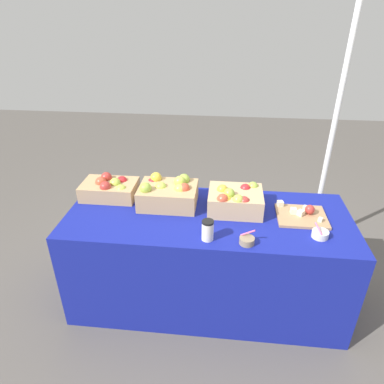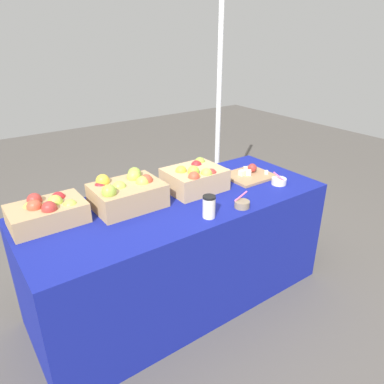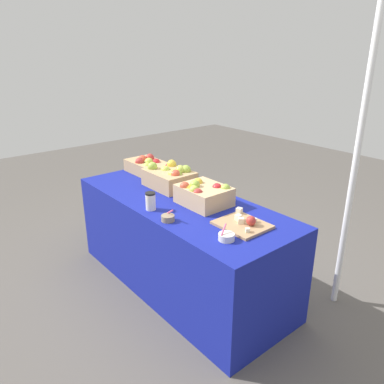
{
  "view_description": "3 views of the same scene",
  "coord_description": "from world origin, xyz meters",
  "px_view_note": "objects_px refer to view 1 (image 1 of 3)",
  "views": [
    {
      "loc": [
        0.1,
        -1.94,
        1.96
      ],
      "look_at": [
        -0.11,
        -0.0,
        0.91
      ],
      "focal_mm": 31.94,
      "sensor_mm": 36.0,
      "label": 1
    },
    {
      "loc": [
        -1.1,
        -1.67,
        1.7
      ],
      "look_at": [
        0.07,
        -0.03,
        0.79
      ],
      "focal_mm": 33.78,
      "sensor_mm": 36.0,
      "label": 2
    },
    {
      "loc": [
        2.11,
        -1.62,
        1.81
      ],
      "look_at": [
        0.09,
        0.04,
        0.82
      ],
      "focal_mm": 35.22,
      "sensor_mm": 36.0,
      "label": 3
    }
  ],
  "objects_px": {
    "apple_crate_right": "(235,200)",
    "tent_pole": "(332,135)",
    "apple_crate_middle": "(169,193)",
    "sample_bowl_mid": "(247,240)",
    "coffee_cup": "(208,230)",
    "apple_crate_left": "(110,188)",
    "cutting_board_front": "(302,215)",
    "sample_bowl_near": "(320,234)"
  },
  "relations": [
    {
      "from": "coffee_cup",
      "to": "tent_pole",
      "type": "height_order",
      "value": "tent_pole"
    },
    {
      "from": "cutting_board_front",
      "to": "sample_bowl_near",
      "type": "bearing_deg",
      "value": -72.53
    },
    {
      "from": "apple_crate_right",
      "to": "sample_bowl_mid",
      "type": "xyz_separation_m",
      "value": [
        0.07,
        -0.37,
        -0.06
      ]
    },
    {
      "from": "apple_crate_right",
      "to": "coffee_cup",
      "type": "distance_m",
      "value": 0.39
    },
    {
      "from": "apple_crate_right",
      "to": "coffee_cup",
      "type": "bearing_deg",
      "value": -114.61
    },
    {
      "from": "tent_pole",
      "to": "sample_bowl_mid",
      "type": "bearing_deg",
      "value": -122.86
    },
    {
      "from": "cutting_board_front",
      "to": "tent_pole",
      "type": "distance_m",
      "value": 0.86
    },
    {
      "from": "apple_crate_left",
      "to": "sample_bowl_mid",
      "type": "relative_size",
      "value": 4.17
    },
    {
      "from": "apple_crate_right",
      "to": "sample_bowl_near",
      "type": "height_order",
      "value": "apple_crate_right"
    },
    {
      "from": "apple_crate_right",
      "to": "tent_pole",
      "type": "height_order",
      "value": "tent_pole"
    },
    {
      "from": "apple_crate_left",
      "to": "tent_pole",
      "type": "height_order",
      "value": "tent_pole"
    },
    {
      "from": "sample_bowl_mid",
      "to": "tent_pole",
      "type": "distance_m",
      "value": 1.3
    },
    {
      "from": "cutting_board_front",
      "to": "coffee_cup",
      "type": "bearing_deg",
      "value": -152.59
    },
    {
      "from": "apple_crate_left",
      "to": "sample_bowl_near",
      "type": "bearing_deg",
      "value": -14.17
    },
    {
      "from": "apple_crate_middle",
      "to": "cutting_board_front",
      "type": "bearing_deg",
      "value": -4.96
    },
    {
      "from": "sample_bowl_near",
      "to": "coffee_cup",
      "type": "xyz_separation_m",
      "value": [
        -0.67,
        -0.09,
        0.04
      ]
    },
    {
      "from": "apple_crate_left",
      "to": "tent_pole",
      "type": "xyz_separation_m",
      "value": [
        1.66,
        0.59,
        0.26
      ]
    },
    {
      "from": "sample_bowl_near",
      "to": "sample_bowl_mid",
      "type": "xyz_separation_m",
      "value": [
        -0.44,
        -0.11,
        -0.0
      ]
    },
    {
      "from": "apple_crate_right",
      "to": "sample_bowl_near",
      "type": "xyz_separation_m",
      "value": [
        0.51,
        -0.26,
        -0.06
      ]
    },
    {
      "from": "sample_bowl_near",
      "to": "apple_crate_left",
      "type": "bearing_deg",
      "value": 165.83
    },
    {
      "from": "sample_bowl_mid",
      "to": "apple_crate_middle",
      "type": "bearing_deg",
      "value": 142.4
    },
    {
      "from": "apple_crate_right",
      "to": "tent_pole",
      "type": "xyz_separation_m",
      "value": [
        0.76,
        0.69,
        0.25
      ]
    },
    {
      "from": "apple_crate_left",
      "to": "coffee_cup",
      "type": "distance_m",
      "value": 0.87
    },
    {
      "from": "apple_crate_left",
      "to": "sample_bowl_near",
      "type": "relative_size",
      "value": 3.94
    },
    {
      "from": "cutting_board_front",
      "to": "apple_crate_right",
      "type": "bearing_deg",
      "value": 174.74
    },
    {
      "from": "cutting_board_front",
      "to": "coffee_cup",
      "type": "distance_m",
      "value": 0.68
    },
    {
      "from": "cutting_board_front",
      "to": "sample_bowl_mid",
      "type": "xyz_separation_m",
      "value": [
        -0.37,
        -0.33,
        0.01
      ]
    },
    {
      "from": "tent_pole",
      "to": "apple_crate_right",
      "type": "bearing_deg",
      "value": -137.58
    },
    {
      "from": "apple_crate_left",
      "to": "apple_crate_middle",
      "type": "height_order",
      "value": "apple_crate_middle"
    },
    {
      "from": "cutting_board_front",
      "to": "sample_bowl_mid",
      "type": "distance_m",
      "value": 0.5
    },
    {
      "from": "apple_crate_middle",
      "to": "sample_bowl_mid",
      "type": "distance_m",
      "value": 0.67
    },
    {
      "from": "sample_bowl_mid",
      "to": "tent_pole",
      "type": "xyz_separation_m",
      "value": [
        0.69,
        1.06,
        0.31
      ]
    },
    {
      "from": "apple_crate_right",
      "to": "apple_crate_left",
      "type": "bearing_deg",
      "value": 173.87
    },
    {
      "from": "sample_bowl_near",
      "to": "coffee_cup",
      "type": "bearing_deg",
      "value": -172.06
    },
    {
      "from": "apple_crate_left",
      "to": "tent_pole",
      "type": "bearing_deg",
      "value": 19.7
    },
    {
      "from": "apple_crate_middle",
      "to": "coffee_cup",
      "type": "bearing_deg",
      "value": -52.59
    },
    {
      "from": "tent_pole",
      "to": "cutting_board_front",
      "type": "bearing_deg",
      "value": -113.3
    },
    {
      "from": "cutting_board_front",
      "to": "tent_pole",
      "type": "relative_size",
      "value": 0.15
    },
    {
      "from": "apple_crate_middle",
      "to": "coffee_cup",
      "type": "xyz_separation_m",
      "value": [
        0.3,
        -0.39,
        -0.02
      ]
    },
    {
      "from": "coffee_cup",
      "to": "sample_bowl_near",
      "type": "bearing_deg",
      "value": 7.94
    },
    {
      "from": "apple_crate_right",
      "to": "sample_bowl_mid",
      "type": "relative_size",
      "value": 3.86
    },
    {
      "from": "cutting_board_front",
      "to": "sample_bowl_near",
      "type": "distance_m",
      "value": 0.23
    }
  ]
}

